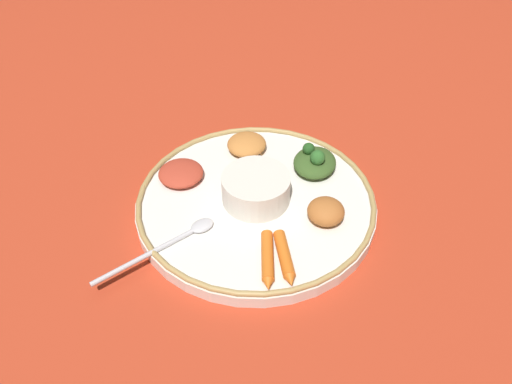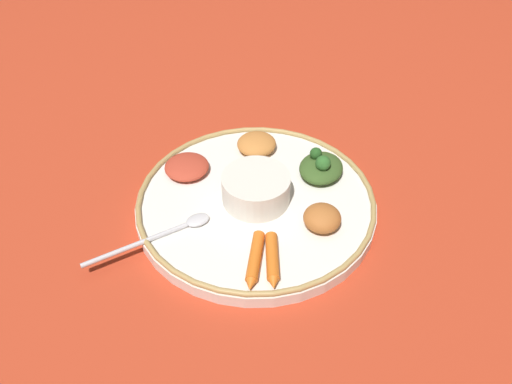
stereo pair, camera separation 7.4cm
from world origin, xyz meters
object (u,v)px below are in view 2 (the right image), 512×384
Objects in this scene: spoon at (168,232)px; greens_pile at (321,167)px; carrot_near_spoon at (255,260)px; center_bowl at (256,188)px; carrot_outer at (272,260)px.

spoon is 1.79× the size of greens_pile.
center_bowl is at bearing 160.96° from carrot_near_spoon.
greens_pile reaches higher than spoon.
carrot_near_spoon is at bearing -47.97° from greens_pile.
greens_pile reaches higher than carrot_outer.
greens_pile is (-0.05, 0.25, 0.01)m from spoon.
center_bowl is 0.55× the size of spoon.
carrot_outer is at bearing -42.11° from greens_pile.
center_bowl is at bearing -78.77° from greens_pile.
spoon is 0.26m from greens_pile.
spoon is 2.06× the size of carrot_outer.
greens_pile is at bearing 132.03° from carrot_near_spoon.
carrot_outer reaches higher than spoon.
spoon is at bearing -128.64° from carrot_outer.
spoon is at bearing -78.67° from center_bowl.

